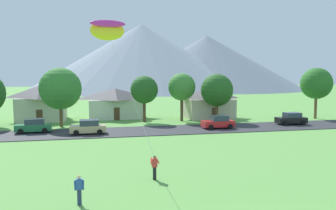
{
  "coord_description": "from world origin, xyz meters",
  "views": [
    {
      "loc": [
        -8.07,
        -12.58,
        7.18
      ],
      "look_at": [
        -1.71,
        15.51,
        4.62
      ],
      "focal_mm": 37.05,
      "sensor_mm": 36.0,
      "label": 1
    }
  ],
  "objects": [
    {
      "name": "mountain_west_ridge",
      "position": [
        15.56,
        146.46,
        15.05
      ],
      "size": [
        101.94,
        101.94,
        30.09
      ],
      "primitive_type": "cone",
      "color": "gray",
      "rests_on": "ground"
    },
    {
      "name": "house_leftmost",
      "position": [
        -15.36,
        44.35,
        2.88
      ],
      "size": [
        7.66,
        7.37,
        5.57
      ],
      "color": "beige",
      "rests_on": "ground"
    },
    {
      "name": "house_right_center",
      "position": [
        -3.99,
        44.84,
        2.52
      ],
      "size": [
        9.2,
        6.59,
        4.86
      ],
      "color": "silver",
      "rests_on": "ground"
    },
    {
      "name": "parked_car_black_west_end",
      "position": [
        19.82,
        31.17,
        0.87
      ],
      "size": [
        4.27,
        2.21,
        1.68
      ],
      "color": "black",
      "rests_on": "road_strip"
    },
    {
      "name": "tree_far_right",
      "position": [
        -11.96,
        36.61,
        5.23
      ],
      "size": [
        5.7,
        5.7,
        8.09
      ],
      "color": "brown",
      "rests_on": "ground"
    },
    {
      "name": "road_strip",
      "position": [
        0.0,
        30.31,
        0.04
      ],
      "size": [
        160.0,
        7.52,
        0.08
      ],
      "primitive_type": "cube",
      "color": "#2D2D33",
      "rests_on": "ground"
    },
    {
      "name": "parked_car_red_mid_west",
      "position": [
        8.4,
        30.15,
        0.87
      ],
      "size": [
        4.28,
        2.24,
        1.68
      ],
      "color": "red",
      "rests_on": "road_strip"
    },
    {
      "name": "tree_near_right",
      "position": [
        5.7,
        38.64,
        5.23
      ],
      "size": [
        4.2,
        4.2,
        7.36
      ],
      "color": "#4C3823",
      "rests_on": "ground"
    },
    {
      "name": "mountain_central_ridge",
      "position": [
        47.58,
        148.33,
        12.92
      ],
      "size": [
        91.85,
        91.85,
        25.84
      ],
      "primitive_type": "cone",
      "color": "slate",
      "rests_on": "ground"
    },
    {
      "name": "tree_right_of_center",
      "position": [
        -0.09,
        38.76,
        4.85
      ],
      "size": [
        4.15,
        4.15,
        6.96
      ],
      "color": "#4C3823",
      "rests_on": "ground"
    },
    {
      "name": "kite_flyer_with_kite",
      "position": [
        -6.61,
        13.62,
        10.14
      ],
      "size": [
        4.46,
        4.45,
        11.24
      ],
      "color": "black",
      "rests_on": "ground"
    },
    {
      "name": "parked_car_green_mid_east",
      "position": [
        -14.83,
        31.96,
        0.87
      ],
      "size": [
        4.28,
        2.23,
        1.68
      ],
      "color": "#237042",
      "rests_on": "road_strip"
    },
    {
      "name": "watcher_person",
      "position": [
        -8.74,
        6.56,
        0.88
      ],
      "size": [
        0.56,
        0.24,
        1.68
      ],
      "color": "navy",
      "rests_on": "ground"
    },
    {
      "name": "house_left_center",
      "position": [
        10.97,
        41.63,
        2.56
      ],
      "size": [
        7.97,
        7.15,
        4.95
      ],
      "color": "beige",
      "rests_on": "ground"
    },
    {
      "name": "parked_car_tan_east_end",
      "position": [
        -8.32,
        29.52,
        0.87
      ],
      "size": [
        4.21,
        2.09,
        1.68
      ],
      "color": "tan",
      "rests_on": "road_strip"
    },
    {
      "name": "tree_near_left",
      "position": [
        27.58,
        36.57,
        5.69
      ],
      "size": [
        5.03,
        5.03,
        8.23
      ],
      "color": "brown",
      "rests_on": "ground"
    },
    {
      "name": "tree_left_of_center",
      "position": [
        10.78,
        37.01,
        4.77
      ],
      "size": [
        4.93,
        4.93,
        7.25
      ],
      "color": "brown",
      "rests_on": "ground"
    }
  ]
}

